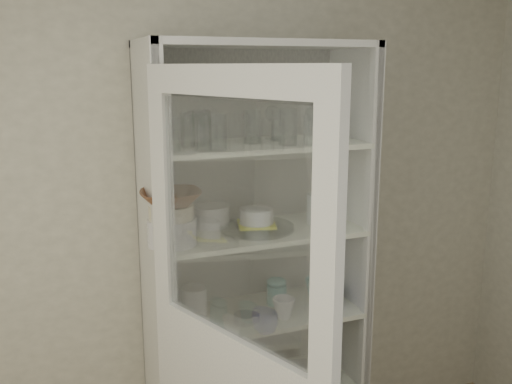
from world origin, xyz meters
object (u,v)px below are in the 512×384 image
object	(u,v)px
goblet_1	(206,125)
measuring_cups	(245,318)
plate_stack_front	(172,232)
white_canister	(194,302)
goblet_0	(191,126)
cream_bowl	(171,212)
mug_teal	(315,287)
tin_box	(289,374)
goblet_2	(273,121)
mug_white	(284,308)
mug_blue	(328,296)
grey_bowl_stack	(320,209)
white_ramekin	(257,216)
goblet_3	(312,120)
glass_platter	(257,227)
plate_stack_back	(210,215)
terracotta_bowl	(171,198)
teal_jar	(277,293)
yellow_trivet	(257,224)
pantry_cabinet	(251,290)

from	to	relation	value
goblet_1	measuring_cups	bearing A→B (deg)	-56.34
plate_stack_front	measuring_cups	world-z (taller)	plate_stack_front
measuring_cups	white_canister	distance (m)	0.25
goblet_0	white_canister	distance (m)	0.81
cream_bowl	mug_teal	xyz separation A→B (m)	(0.75, 0.13, -0.50)
white_canister	tin_box	size ratio (longest dim) A/B	0.63
plate_stack_front	tin_box	size ratio (longest dim) A/B	0.93
goblet_2	mug_white	xyz separation A→B (m)	(-0.02, -0.19, -0.84)
tin_box	plate_stack_front	bearing A→B (deg)	-172.99
mug_blue	mug_white	xyz separation A→B (m)	(-0.25, -0.04, -0.00)
mug_blue	tin_box	xyz separation A→B (m)	(-0.16, 0.08, -0.42)
plate_stack_front	measuring_cups	distance (m)	0.54
grey_bowl_stack	white_ramekin	bearing A→B (deg)	177.78
white_ramekin	grey_bowl_stack	size ratio (longest dim) A/B	1.11
white_ramekin	grey_bowl_stack	bearing A→B (deg)	-2.22
goblet_3	glass_platter	distance (m)	0.59
plate_stack_back	terracotta_bowl	world-z (taller)	terracotta_bowl
teal_jar	tin_box	distance (m)	0.43
terracotta_bowl	tin_box	distance (m)	1.13
goblet_0	mug_blue	distance (m)	1.04
cream_bowl	terracotta_bowl	size ratio (longest dim) A/B	0.74
goblet_0	mug_white	xyz separation A→B (m)	(0.36, -0.22, -0.83)
grey_bowl_stack	mug_blue	xyz separation A→B (m)	(0.02, -0.07, -0.42)
yellow_trivet	tin_box	xyz separation A→B (m)	(0.17, -0.00, -0.79)
plate_stack_front	cream_bowl	xyz separation A→B (m)	(0.00, 0.00, 0.09)
glass_platter	white_ramekin	world-z (taller)	white_ramekin
grey_bowl_stack	mug_teal	bearing A→B (deg)	73.00
cream_bowl	white_canister	bearing A→B (deg)	46.10
plate_stack_back	grey_bowl_stack	distance (m)	0.52
teal_jar	mug_blue	bearing A→B (deg)	-29.86
mug_white	tin_box	distance (m)	0.44
plate_stack_front	mug_white	xyz separation A→B (m)	(0.50, -0.05, -0.41)
glass_platter	teal_jar	bearing A→B (deg)	18.64
mug_white	tin_box	world-z (taller)	mug_white
yellow_trivet	teal_jar	size ratio (longest dim) A/B	1.45
tin_box	goblet_2	bearing A→B (deg)	131.04
yellow_trivet	white_ramekin	world-z (taller)	white_ramekin
goblet_1	measuring_cups	distance (m)	0.88
plate_stack_back	white_ramekin	distance (m)	0.23
pantry_cabinet	yellow_trivet	distance (m)	0.35
goblet_3	tin_box	world-z (taller)	goblet_3
goblet_2	yellow_trivet	bearing A→B (deg)	-146.15
cream_bowl	grey_bowl_stack	xyz separation A→B (m)	(0.73, 0.06, -0.07)
goblet_2	goblet_3	bearing A→B (deg)	13.44
teal_jar	white_canister	world-z (taller)	white_canister
pantry_cabinet	white_canister	bearing A→B (deg)	-177.88
cream_bowl	mug_blue	distance (m)	0.89
plate_stack_front	plate_stack_back	distance (m)	0.32
tin_box	white_canister	bearing A→B (deg)	172.85
yellow_trivet	white_canister	distance (m)	0.46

